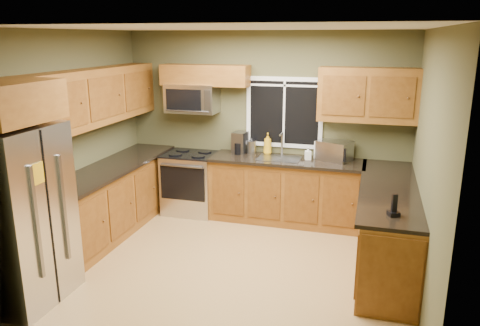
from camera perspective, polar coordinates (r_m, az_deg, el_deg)
The scene contains 28 objects.
floor at distance 5.71m, azimuth -1.49°, elevation -12.08°, with size 4.20×4.20×0.00m, color #AA814A.
ceiling at distance 5.07m, azimuth -1.71°, elevation 16.15°, with size 4.20×4.20×0.00m, color white.
back_wall at distance 6.93m, azimuth 2.95°, elevation 4.65°, with size 4.20×4.20×0.00m, color #4C4A2C.
front_wall at distance 3.63m, azimuth -10.29°, elevation -5.44°, with size 4.20×4.20×0.00m, color #4C4A2C.
left_wall at distance 6.18m, azimuth -20.49°, elevation 2.42°, with size 3.60×3.60×0.00m, color #4C4A2C.
right_wall at distance 5.02m, azimuth 21.88°, elevation -0.51°, with size 3.60×3.60×0.00m, color #4C4A2C.
window at distance 6.81m, azimuth 5.41°, elevation 6.16°, with size 1.12×0.03×1.02m.
base_cabinets_left at distance 6.64m, azimuth -15.27°, elevation -4.40°, with size 0.60×2.65×0.90m, color brown.
countertop_left at distance 6.49m, azimuth -15.36°, elevation -0.51°, with size 0.65×2.65×0.04m, color black.
base_cabinets_back at distance 6.79m, azimuth 5.68°, elevation -3.49°, with size 2.17×0.60×0.90m, color brown.
countertop_back at distance 6.63m, azimuth 5.74°, elevation 0.30°, with size 2.17×0.65×0.04m, color black.
base_cabinets_peninsula at distance 5.80m, azimuth 17.56°, elevation -7.48°, with size 0.60×2.52×0.90m.
countertop_peninsula at distance 5.65m, azimuth 17.68°, elevation -3.02°, with size 0.65×2.50×0.04m, color black.
upper_cabinets_left at distance 6.39m, azimuth -17.19°, elevation 7.74°, with size 0.33×2.65×0.72m, color brown.
upper_cabinets_back_left at distance 6.92m, azimuth -4.28°, elevation 10.64°, with size 1.30×0.33×0.30m, color brown.
upper_cabinets_back_right at distance 6.51m, azimuth 15.31°, elevation 8.00°, with size 1.30×0.33×0.72m, color brown.
upper_cabinet_over_fridge at distance 4.86m, azimuth -26.82°, elevation 6.67°, with size 0.72×0.90×0.38m, color brown.
refrigerator at distance 5.12m, azimuth -25.31°, elevation -5.90°, with size 0.74×0.90×1.80m.
range at distance 7.15m, azimuth -5.99°, elevation -2.37°, with size 0.76×0.69×0.94m.
microwave at distance 7.00m, azimuth -5.86°, elevation 7.85°, with size 0.76×0.41×0.42m.
sink at distance 6.66m, azimuth 4.81°, elevation 0.68°, with size 0.60×0.42×0.36m.
toaster_oven at distance 6.65m, azimuth 11.44°, elevation 1.50°, with size 0.53×0.48×0.27m.
coffee_maker at distance 6.91m, azimuth -0.03°, elevation 2.41°, with size 0.21×0.27×0.32m.
kettle at distance 6.88m, azimuth 1.42°, elevation 2.04°, with size 0.16×0.16×0.24m.
paper_towel_roll at distance 6.68m, azimuth 9.45°, elevation 1.56°, with size 0.12×0.12×0.27m.
soap_bottle_a at distance 6.86m, azimuth 3.39°, elevation 2.39°, with size 0.12×0.12×0.31m, color gold.
soap_bottle_b at distance 6.61m, azimuth 8.29°, elevation 1.18°, with size 0.08×0.08×0.18m, color white.
cordless_phone at distance 4.75m, azimuth 18.24°, elevation -5.38°, with size 0.13×0.13×0.22m.
Camera 1 is at (1.55, -4.83, 2.61)m, focal length 35.00 mm.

